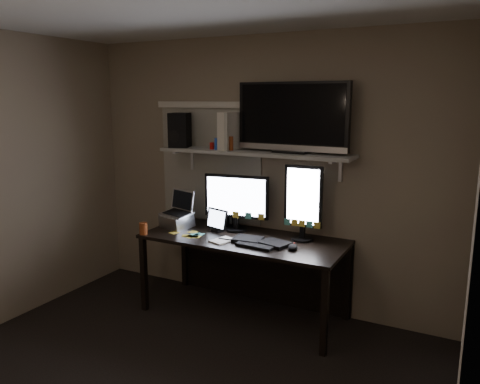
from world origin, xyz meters
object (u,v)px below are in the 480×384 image
Objects in this scene: desk at (250,253)px; monitor_portrait at (303,203)px; keyboard at (261,242)px; speaker at (180,130)px; monitor_landscape at (236,202)px; cup at (143,229)px; tablet at (217,220)px; mouse at (293,247)px; laptop at (176,210)px; game_console at (231,131)px; tv at (292,118)px.

desk is 2.70× the size of monitor_portrait.
speaker reaches higher than keyboard.
monitor_landscape is 1.22× the size of keyboard.
monitor_portrait is 6.22× the size of cup.
tablet is 0.67m from cup.
speaker reaches higher than tablet.
mouse is 0.50× the size of tablet.
laptop reaches higher than tablet.
game_console is at bearing 159.67° from desk.
game_console reaches higher than monitor_portrait.
cup is (-0.85, -0.45, 0.23)m from desk.
monitor_landscape is 0.88m from cup.
cup is at bearing -152.28° from desk.
speaker is at bearing 80.67° from cup.
monitor_landscape is 5.72× the size of cup.
mouse is 0.36× the size of laptop.
monitor_portrait is 1.22m from laptop.
tv reaches higher than speaker.
tablet is at bearing 169.66° from keyboard.
keyboard is at bearing -18.40° from game_console.
speaker is at bearing 123.43° from laptop.
cup is at bearing -97.50° from laptop.
game_console is at bearing 38.31° from laptop.
keyboard is at bearing -112.83° from tv.
monitor_landscape reaches higher than keyboard.
tv is (-0.16, 0.34, 1.03)m from mouse.
desk is 1.81× the size of tv.
monitor_landscape is at bearing 32.31° from laptop.
monitor_portrait reaches higher than desk.
tablet is 1.16m from tv.
desk is 1.33m from speaker.
keyboard is 0.50× the size of tv.
monitor_landscape is 2.48× the size of tablet.
speaker is (-0.77, 0.05, 1.09)m from desk.
laptop is (-0.41, -0.06, 0.06)m from tablet.
cup is (-0.69, -0.50, -0.22)m from monitor_landscape.
tv is at bearing 30.20° from tablet.
game_console is 1.04× the size of speaker.
keyboard is at bearing -33.46° from speaker.
mouse is at bearing -87.34° from monitor_portrait.
mouse reaches higher than desk.
monitor_portrait is 1.38m from speaker.
mouse is (0.51, -0.23, 0.20)m from desk.
desk is at bearing -175.75° from monitor_portrait.
monitor_portrait is 5.44× the size of mouse.
monitor_landscape is 1.80× the size of laptop.
tv reaches higher than monitor_landscape.
desk is 1.28m from tv.
tv is (1.20, 0.55, 1.00)m from cup.
monitor_portrait reaches higher than monitor_landscape.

